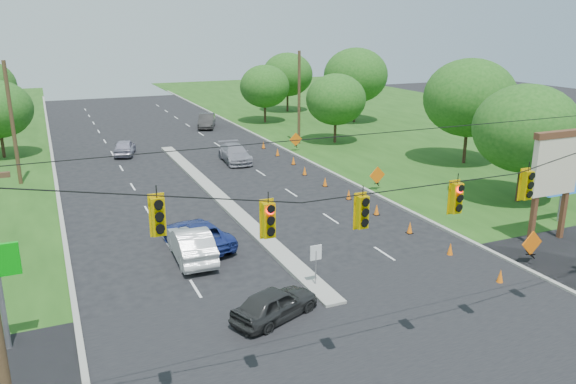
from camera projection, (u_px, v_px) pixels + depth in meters
name	position (u px, v px, depth m)	size (l,w,h in m)	color
ground	(390.00, 357.00, 20.07)	(160.00, 160.00, 0.00)	black
grass_right	(551.00, 160.00, 49.13)	(40.00, 160.00, 0.06)	#1E4714
cross_street	(390.00, 357.00, 20.07)	(160.00, 14.00, 0.02)	black
curb_left	(56.00, 181.00, 42.52)	(0.25, 110.00, 0.16)	gray
curb_right	(298.00, 157.00, 50.27)	(0.25, 110.00, 0.16)	gray
median	(219.00, 197.00, 38.50)	(1.00, 34.00, 0.18)	gray
median_sign	(316.00, 258.00, 24.92)	(0.55, 0.06, 2.05)	gray
signal_span	(414.00, 236.00, 17.75)	(25.60, 0.32, 9.00)	#422D1C
utility_pole_far_left	(12.00, 124.00, 40.31)	(0.28, 0.28, 9.00)	#422D1C
utility_pole_far_right	(299.00, 98.00, 54.29)	(0.28, 0.28, 9.00)	#422D1C
pylon_sign	(556.00, 169.00, 29.85)	(5.90, 2.30, 6.12)	#59331E
cone_0	(500.00, 276.00, 25.65)	(0.32, 0.32, 0.70)	orange
cone_1	(450.00, 249.00, 28.73)	(0.32, 0.32, 0.70)	orange
cone_2	(410.00, 227.00, 31.80)	(0.32, 0.32, 0.70)	orange
cone_3	(377.00, 210.00, 34.87)	(0.32, 0.32, 0.70)	orange
cone_4	(349.00, 194.00, 37.94)	(0.32, 0.32, 0.70)	orange
cone_5	(325.00, 182.00, 41.01)	(0.32, 0.32, 0.70)	orange
cone_6	(305.00, 171.00, 44.08)	(0.32, 0.32, 0.70)	orange
cone_7	(293.00, 160.00, 47.38)	(0.32, 0.32, 0.70)	orange
cone_8	(278.00, 152.00, 50.46)	(0.32, 0.32, 0.70)	orange
cone_9	(263.00, 145.00, 53.53)	(0.32, 0.32, 0.70)	orange
work_sign_0	(532.00, 244.00, 27.41)	(1.27, 0.58, 1.37)	black
work_sign_1	(377.00, 176.00, 39.70)	(1.27, 0.58, 1.37)	black
work_sign_2	(296.00, 140.00, 51.98)	(1.27, 0.58, 1.37)	black
tree_7	(526.00, 129.00, 36.08)	(6.72, 6.72, 7.84)	black
tree_8	(470.00, 98.00, 46.21)	(7.56, 7.56, 8.82)	black
tree_9	(336.00, 99.00, 54.80)	(5.88, 5.88, 6.86)	black
tree_10	(356.00, 75.00, 66.29)	(7.56, 7.56, 8.82)	black
tree_11	(287.00, 75.00, 74.58)	(6.72, 6.72, 7.84)	black
tree_12	(265.00, 86.00, 66.32)	(5.88, 5.88, 6.86)	black
black_sedan	(275.00, 304.00, 22.48)	(1.57, 3.90, 1.33)	#292929
white_sedan	(191.00, 244.00, 28.23)	(1.71, 4.91, 1.62)	silver
blue_pickup	(197.00, 234.00, 29.75)	(2.35, 5.10, 1.42)	navy
silver_car_far	(235.00, 153.00, 48.18)	(2.10, 5.15, 1.50)	#928F9B
silver_car_oncoming	(125.00, 147.00, 50.68)	(1.69, 4.20, 1.43)	#9A94AA
dark_car_receding	(207.00, 121.00, 64.04)	(1.68, 4.83, 1.59)	#292727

